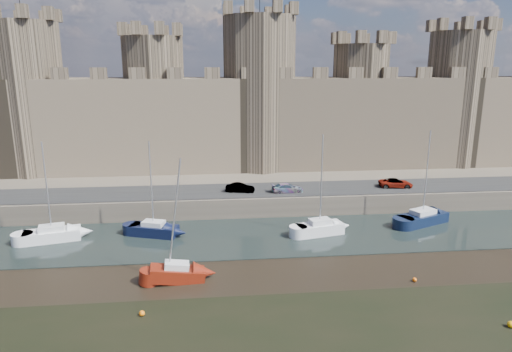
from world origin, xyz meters
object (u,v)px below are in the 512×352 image
object	(u,v)px
sailboat_2	(320,227)
sailboat_4	(177,273)
sailboat_0	(52,234)
sailboat_1	(154,229)
car_3	(396,183)
car_1	(240,188)
sailboat_3	(422,217)
car_2	(287,188)

from	to	relation	value
sailboat_2	sailboat_4	size ratio (longest dim) A/B	1.02
sailboat_0	sailboat_1	bearing A→B (deg)	-11.39
car_3	sailboat_1	xyz separation A→B (m)	(-30.99, -8.09, -2.29)
sailboat_0	sailboat_1	xyz separation A→B (m)	(10.74, 0.42, -0.00)
car_1	sailboat_3	world-z (taller)	sailboat_3
sailboat_1	sailboat_4	world-z (taller)	sailboat_4
car_1	sailboat_4	size ratio (longest dim) A/B	0.33
car_2	sailboat_2	size ratio (longest dim) A/B	0.36
car_1	sailboat_4	bearing A→B (deg)	172.05
sailboat_4	sailboat_1	bearing A→B (deg)	101.76
car_2	sailboat_3	bearing A→B (deg)	-116.43
car_1	sailboat_0	xyz separation A→B (m)	(-20.87, -8.23, -2.28)
car_2	sailboat_0	size ratio (longest dim) A/B	0.38
car_2	sailboat_0	distance (m)	28.06
car_1	sailboat_2	size ratio (longest dim) A/B	0.33
sailboat_3	sailboat_4	bearing A→B (deg)	179.37
sailboat_0	sailboat_4	size ratio (longest dim) A/B	0.97
car_1	sailboat_3	bearing A→B (deg)	-96.62
car_3	sailboat_3	distance (m)	7.76
sailboat_1	car_2	bearing A→B (deg)	42.30
car_2	sailboat_1	size ratio (longest dim) A/B	0.38
car_2	sailboat_2	bearing A→B (deg)	-168.88
sailboat_4	car_3	bearing A→B (deg)	30.06
car_3	sailboat_4	world-z (taller)	sailboat_4
sailboat_0	sailboat_4	bearing A→B (deg)	-51.02
car_1	sailboat_4	xyz separation A→B (m)	(-6.83, -18.96, -2.31)
car_3	sailboat_2	bearing A→B (deg)	134.49
car_1	sailboat_0	size ratio (longest dim) A/B	0.34
car_3	sailboat_2	world-z (taller)	sailboat_2
car_1	car_3	world-z (taller)	car_3
car_1	car_2	world-z (taller)	car_1
sailboat_1	sailboat_2	xyz separation A→B (m)	(18.41, -1.50, 0.05)
car_2	sailboat_3	distance (m)	16.73
sailboat_0	car_2	bearing A→B (deg)	2.15
sailboat_2	sailboat_4	xyz separation A→B (m)	(-15.11, -9.65, -0.08)
sailboat_0	sailboat_3	bearing A→B (deg)	-12.14
sailboat_1	car_1	bearing A→B (deg)	55.94
sailboat_0	sailboat_2	size ratio (longest dim) A/B	0.96
sailboat_0	sailboat_2	world-z (taller)	sailboat_2
sailboat_2	sailboat_3	distance (m)	13.19
car_2	sailboat_0	world-z (taller)	sailboat_0
car_3	car_2	bearing A→B (deg)	100.66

